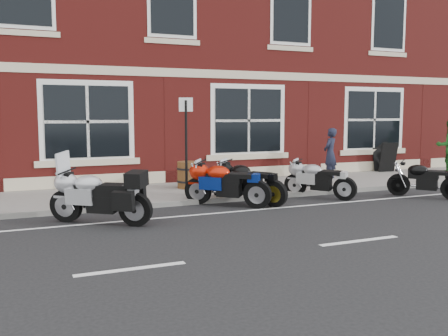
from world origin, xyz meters
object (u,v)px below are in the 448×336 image
at_px(barrel_planter, 189,175).
at_px(parking_sign, 186,139).
at_px(moto_touring_silver, 98,195).
at_px(moto_sport_red, 226,183).
at_px(pedestrian_left, 330,153).
at_px(moto_sport_black, 248,181).
at_px(moto_naked_black, 424,179).
at_px(a_board_sign, 385,157).
at_px(moto_sport_silver, 319,178).

relative_size(barrel_planter, parking_sign, 0.30).
height_order(moto_touring_silver, moto_sport_red, moto_touring_silver).
bearing_deg(pedestrian_left, barrel_planter, -30.04).
bearing_deg(parking_sign, moto_sport_red, -43.42).
height_order(moto_sport_red, moto_sport_black, moto_sport_red).
xyz_separation_m(moto_sport_black, pedestrian_left, (4.07, 2.36, 0.38)).
bearing_deg(pedestrian_left, moto_naked_black, 68.07).
relative_size(a_board_sign, barrel_planter, 1.43).
relative_size(moto_sport_silver, pedestrian_left, 1.05).
distance_m(moto_sport_black, barrel_planter, 2.36).
bearing_deg(moto_touring_silver, pedestrian_left, -30.05).
bearing_deg(pedestrian_left, moto_sport_silver, 17.98).
bearing_deg(moto_sport_silver, pedestrian_left, 15.15).
bearing_deg(moto_sport_red, moto_sport_black, -37.34).
xyz_separation_m(moto_touring_silver, parking_sign, (2.57, 2.02, 0.96)).
relative_size(moto_sport_red, moto_sport_black, 0.88).
distance_m(barrel_planter, parking_sign, 1.56).
xyz_separation_m(moto_sport_black, parking_sign, (-1.18, 1.18, 1.01)).
relative_size(moto_touring_silver, barrel_planter, 2.47).
bearing_deg(moto_sport_red, barrel_planter, 47.08).
bearing_deg(parking_sign, pedestrian_left, 35.86).
bearing_deg(a_board_sign, moto_sport_red, -149.46).
distance_m(pedestrian_left, a_board_sign, 3.04).
bearing_deg(pedestrian_left, moto_sport_red, -3.93).
height_order(moto_touring_silver, pedestrian_left, pedestrian_left).
relative_size(moto_sport_red, barrel_planter, 2.24).
bearing_deg(moto_sport_red, pedestrian_left, -18.35).
height_order(moto_sport_black, barrel_planter, moto_sport_black).
bearing_deg(barrel_planter, moto_sport_black, -71.45).
distance_m(moto_touring_silver, moto_naked_black, 8.39).
bearing_deg(pedestrian_left, parking_sign, -18.83).
bearing_deg(moto_naked_black, a_board_sign, 24.46).
bearing_deg(barrel_planter, pedestrian_left, 1.54).
bearing_deg(moto_sport_silver, moto_touring_silver, 154.00).
bearing_deg(a_board_sign, moto_sport_silver, -139.97).
relative_size(moto_naked_black, a_board_sign, 1.53).
bearing_deg(moto_sport_silver, barrel_planter, 107.27).
relative_size(moto_naked_black, pedestrian_left, 1.00).
bearing_deg(barrel_planter, moto_naked_black, -31.10).
bearing_deg(barrel_planter, a_board_sign, 6.95).
distance_m(moto_touring_silver, pedestrian_left, 8.45).
bearing_deg(pedestrian_left, a_board_sign, 164.00).
bearing_deg(pedestrian_left, moto_touring_silver, -9.23).
height_order(moto_sport_silver, pedestrian_left, pedestrian_left).
height_order(moto_sport_black, pedestrian_left, pedestrian_left).
relative_size(moto_sport_silver, barrel_planter, 2.29).
height_order(barrel_planter, parking_sign, parking_sign).
distance_m(moto_sport_silver, barrel_planter, 3.59).
xyz_separation_m(moto_sport_silver, pedestrian_left, (2.01, 2.35, 0.42)).
xyz_separation_m(moto_sport_red, moto_sport_black, (0.62, 0.10, -0.01)).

